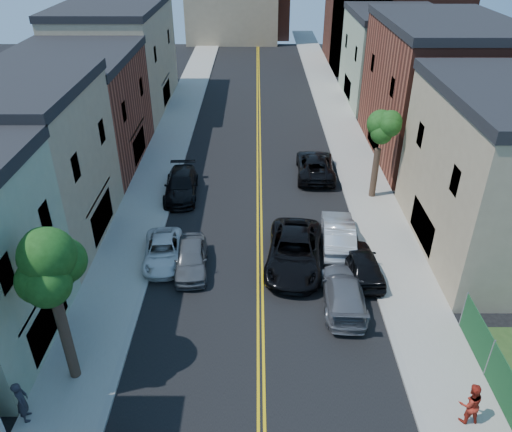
{
  "coord_description": "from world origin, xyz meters",
  "views": [
    {
      "loc": [
        -0.2,
        -0.71,
        16.82
      ],
      "look_at": [
        -0.23,
        24.07,
        2.0
      ],
      "focal_mm": 34.91,
      "sensor_mm": 36.0,
      "label": 1
    }
  ],
  "objects_px": {
    "grey_car_left": "(191,258)",
    "black_suv_lane": "(294,252)",
    "pedestrian_right": "(470,403)",
    "grey_car_right": "(344,293)",
    "silver_car_right": "(338,234)",
    "black_car_left": "(181,185)",
    "dark_car_right_far": "(315,165)",
    "pedestrian_left": "(22,401)",
    "white_pickup": "(163,251)",
    "black_car_right": "(361,263)"
  },
  "relations": [
    {
      "from": "grey_car_left",
      "to": "black_suv_lane",
      "type": "height_order",
      "value": "black_suv_lane"
    },
    {
      "from": "pedestrian_right",
      "to": "grey_car_right",
      "type": "bearing_deg",
      "value": -66.12
    },
    {
      "from": "grey_car_left",
      "to": "silver_car_right",
      "type": "height_order",
      "value": "silver_car_right"
    },
    {
      "from": "black_suv_lane",
      "to": "pedestrian_right",
      "type": "relative_size",
      "value": 3.42
    },
    {
      "from": "black_car_left",
      "to": "dark_car_right_far",
      "type": "distance_m",
      "value": 10.26
    },
    {
      "from": "black_suv_lane",
      "to": "grey_car_left",
      "type": "bearing_deg",
      "value": -169.19
    },
    {
      "from": "pedestrian_left",
      "to": "pedestrian_right",
      "type": "height_order",
      "value": "pedestrian_left"
    },
    {
      "from": "white_pickup",
      "to": "black_suv_lane",
      "type": "height_order",
      "value": "black_suv_lane"
    },
    {
      "from": "pedestrian_right",
      "to": "silver_car_right",
      "type": "bearing_deg",
      "value": -79.29
    },
    {
      "from": "grey_car_right",
      "to": "black_car_left",
      "type": "bearing_deg",
      "value": -47.06
    },
    {
      "from": "silver_car_right",
      "to": "pedestrian_right",
      "type": "xyz_separation_m",
      "value": [
        3.26,
        -12.18,
        0.24
      ]
    },
    {
      "from": "white_pickup",
      "to": "dark_car_right_far",
      "type": "distance_m",
      "value": 14.77
    },
    {
      "from": "grey_car_right",
      "to": "silver_car_right",
      "type": "xyz_separation_m",
      "value": [
        0.44,
        5.26,
        0.11
      ]
    },
    {
      "from": "white_pickup",
      "to": "pedestrian_left",
      "type": "bearing_deg",
      "value": -114.98
    },
    {
      "from": "black_car_left",
      "to": "pedestrian_left",
      "type": "height_order",
      "value": "pedestrian_left"
    },
    {
      "from": "grey_car_left",
      "to": "grey_car_right",
      "type": "distance_m",
      "value": 8.51
    },
    {
      "from": "black_car_left",
      "to": "silver_car_right",
      "type": "relative_size",
      "value": 1.04
    },
    {
      "from": "grey_car_left",
      "to": "grey_car_right",
      "type": "xyz_separation_m",
      "value": [
        7.99,
        -2.94,
        -0.0
      ]
    },
    {
      "from": "silver_car_right",
      "to": "black_car_left",
      "type": "bearing_deg",
      "value": -27.67
    },
    {
      "from": "black_car_right",
      "to": "silver_car_right",
      "type": "relative_size",
      "value": 0.89
    },
    {
      "from": "black_car_right",
      "to": "pedestrian_right",
      "type": "xyz_separation_m",
      "value": [
        2.39,
        -9.36,
        0.31
      ]
    },
    {
      "from": "grey_car_right",
      "to": "black_suv_lane",
      "type": "distance_m",
      "value": 4.04
    },
    {
      "from": "grey_car_left",
      "to": "black_car_right",
      "type": "distance_m",
      "value": 9.31
    },
    {
      "from": "black_car_left",
      "to": "black_car_right",
      "type": "relative_size",
      "value": 1.17
    },
    {
      "from": "pedestrian_left",
      "to": "pedestrian_right",
      "type": "relative_size",
      "value": 1.01
    },
    {
      "from": "grey_car_left",
      "to": "dark_car_right_far",
      "type": "distance_m",
      "value": 14.37
    },
    {
      "from": "pedestrian_right",
      "to": "pedestrian_left",
      "type": "bearing_deg",
      "value": -4.52
    },
    {
      "from": "silver_car_right",
      "to": "pedestrian_right",
      "type": "distance_m",
      "value": 12.61
    },
    {
      "from": "white_pickup",
      "to": "silver_car_right",
      "type": "bearing_deg",
      "value": 2.3
    },
    {
      "from": "black_car_right",
      "to": "pedestrian_left",
      "type": "distance_m",
      "value": 17.31
    },
    {
      "from": "black_car_left",
      "to": "grey_car_right",
      "type": "distance_m",
      "value": 15.14
    },
    {
      "from": "silver_car_right",
      "to": "pedestrian_right",
      "type": "relative_size",
      "value": 2.75
    },
    {
      "from": "black_suv_lane",
      "to": "pedestrian_right",
      "type": "distance_m",
      "value": 11.87
    },
    {
      "from": "grey_car_left",
      "to": "grey_car_right",
      "type": "height_order",
      "value": "grey_car_left"
    },
    {
      "from": "white_pickup",
      "to": "dark_car_right_far",
      "type": "height_order",
      "value": "dark_car_right_far"
    },
    {
      "from": "grey_car_left",
      "to": "dark_car_right_far",
      "type": "height_order",
      "value": "dark_car_right_far"
    },
    {
      "from": "black_car_right",
      "to": "black_suv_lane",
      "type": "height_order",
      "value": "black_suv_lane"
    },
    {
      "from": "grey_car_left",
      "to": "pedestrian_left",
      "type": "height_order",
      "value": "pedestrian_left"
    },
    {
      "from": "grey_car_right",
      "to": "dark_car_right_far",
      "type": "bearing_deg",
      "value": -87.08
    },
    {
      "from": "white_pickup",
      "to": "grey_car_right",
      "type": "height_order",
      "value": "grey_car_right"
    },
    {
      "from": "grey_car_right",
      "to": "dark_car_right_far",
      "type": "xyz_separation_m",
      "value": [
        0.07,
        14.84,
        0.07
      ]
    },
    {
      "from": "grey_car_left",
      "to": "black_car_left",
      "type": "relative_size",
      "value": 0.81
    },
    {
      "from": "black_car_right",
      "to": "silver_car_right",
      "type": "xyz_separation_m",
      "value": [
        -0.87,
        2.81,
        0.07
      ]
    },
    {
      "from": "black_car_left",
      "to": "dark_car_right_far",
      "type": "height_order",
      "value": "dark_car_right_far"
    },
    {
      "from": "black_car_left",
      "to": "black_car_right",
      "type": "distance_m",
      "value": 14.34
    },
    {
      "from": "grey_car_left",
      "to": "pedestrian_left",
      "type": "bearing_deg",
      "value": -122.62
    },
    {
      "from": "black_car_right",
      "to": "pedestrian_right",
      "type": "height_order",
      "value": "pedestrian_right"
    },
    {
      "from": "black_suv_lane",
      "to": "pedestrian_left",
      "type": "height_order",
      "value": "pedestrian_left"
    },
    {
      "from": "silver_car_right",
      "to": "black_car_right",
      "type": "bearing_deg",
      "value": 111.77
    },
    {
      "from": "black_car_right",
      "to": "dark_car_right_far",
      "type": "distance_m",
      "value": 12.45
    }
  ]
}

